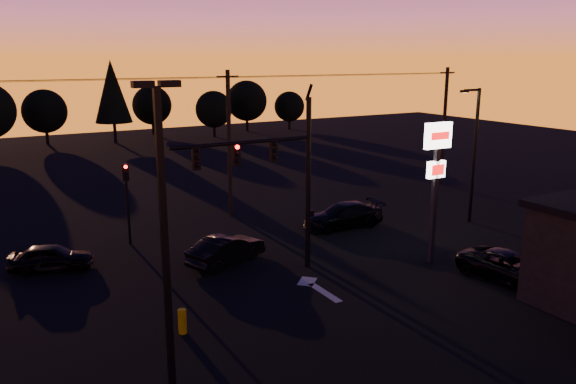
{
  "coord_description": "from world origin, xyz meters",
  "views": [
    {
      "loc": [
        -11.85,
        -17.43,
        9.72
      ],
      "look_at": [
        1.0,
        5.0,
        3.5
      ],
      "focal_mm": 35.0,
      "sensor_mm": 36.0,
      "label": 1
    }
  ],
  "objects_px": {
    "traffic_signal_mast": "(278,168)",
    "parking_lot_light": "(164,225)",
    "streetlight": "(474,150)",
    "bollard": "(182,321)",
    "pylon_sign": "(436,163)",
    "car_left": "(52,258)",
    "car_right": "(343,215)",
    "suv_parked": "(510,267)",
    "car_mid": "(227,249)",
    "secondary_signal": "(127,192)"
  },
  "relations": [
    {
      "from": "car_left",
      "to": "streetlight",
      "type": "bearing_deg",
      "value": -80.24
    },
    {
      "from": "car_left",
      "to": "car_right",
      "type": "bearing_deg",
      "value": -74.34
    },
    {
      "from": "pylon_sign",
      "to": "car_left",
      "type": "relative_size",
      "value": 1.82
    },
    {
      "from": "traffic_signal_mast",
      "to": "car_right",
      "type": "xyz_separation_m",
      "value": [
        6.79,
        4.4,
        -4.23
      ]
    },
    {
      "from": "parking_lot_light",
      "to": "pylon_sign",
      "type": "bearing_deg",
      "value": 17.23
    },
    {
      "from": "car_left",
      "to": "suv_parked",
      "type": "xyz_separation_m",
      "value": [
        17.53,
        -11.44,
        0.01
      ]
    },
    {
      "from": "secondary_signal",
      "to": "parking_lot_light",
      "type": "xyz_separation_m",
      "value": [
        -2.5,
        -14.49,
        2.41
      ]
    },
    {
      "from": "streetlight",
      "to": "car_mid",
      "type": "xyz_separation_m",
      "value": [
        -15.57,
        0.83,
        -3.74
      ]
    },
    {
      "from": "traffic_signal_mast",
      "to": "pylon_sign",
      "type": "xyz_separation_m",
      "value": [
        7.1,
        -2.49,
        -0.02
      ]
    },
    {
      "from": "bollard",
      "to": "car_mid",
      "type": "height_order",
      "value": "car_mid"
    },
    {
      "from": "parking_lot_light",
      "to": "car_mid",
      "type": "xyz_separation_m",
      "value": [
        5.84,
        9.33,
        -4.58
      ]
    },
    {
      "from": "car_mid",
      "to": "car_left",
      "type": "bearing_deg",
      "value": 45.57
    },
    {
      "from": "suv_parked",
      "to": "bollard",
      "type": "bearing_deg",
      "value": 162.11
    },
    {
      "from": "suv_parked",
      "to": "car_left",
      "type": "bearing_deg",
      "value": 139.04
    },
    {
      "from": "secondary_signal",
      "to": "car_left",
      "type": "xyz_separation_m",
      "value": [
        -4.15,
        -2.02,
        -2.23
      ]
    },
    {
      "from": "car_right",
      "to": "suv_parked",
      "type": "xyz_separation_m",
      "value": [
        1.69,
        -10.37,
        -0.06
      ]
    },
    {
      "from": "secondary_signal",
      "to": "bollard",
      "type": "relative_size",
      "value": 4.75
    },
    {
      "from": "bollard",
      "to": "car_mid",
      "type": "xyz_separation_m",
      "value": [
        4.28,
        5.77,
        0.23
      ]
    },
    {
      "from": "car_right",
      "to": "suv_parked",
      "type": "relative_size",
      "value": 1.05
    },
    {
      "from": "suv_parked",
      "to": "traffic_signal_mast",
      "type": "bearing_deg",
      "value": 137.02
    },
    {
      "from": "secondary_signal",
      "to": "car_left",
      "type": "relative_size",
      "value": 1.17
    },
    {
      "from": "car_mid",
      "to": "bollard",
      "type": "bearing_deg",
      "value": 121.69
    },
    {
      "from": "streetlight",
      "to": "bollard",
      "type": "distance_m",
      "value": 20.83
    },
    {
      "from": "parking_lot_light",
      "to": "bollard",
      "type": "height_order",
      "value": "parking_lot_light"
    },
    {
      "from": "car_right",
      "to": "suv_parked",
      "type": "height_order",
      "value": "car_right"
    },
    {
      "from": "parking_lot_light",
      "to": "bollard",
      "type": "xyz_separation_m",
      "value": [
        1.56,
        3.56,
        -4.81
      ]
    },
    {
      "from": "secondary_signal",
      "to": "car_right",
      "type": "height_order",
      "value": "secondary_signal"
    },
    {
      "from": "car_left",
      "to": "car_right",
      "type": "xyz_separation_m",
      "value": [
        15.84,
        -1.06,
        0.07
      ]
    },
    {
      "from": "pylon_sign",
      "to": "traffic_signal_mast",
      "type": "bearing_deg",
      "value": 160.64
    },
    {
      "from": "bollard",
      "to": "suv_parked",
      "type": "distance_m",
      "value": 14.54
    },
    {
      "from": "bollard",
      "to": "suv_parked",
      "type": "xyz_separation_m",
      "value": [
        14.32,
        -2.54,
        0.18
      ]
    },
    {
      "from": "streetlight",
      "to": "suv_parked",
      "type": "relative_size",
      "value": 1.73
    },
    {
      "from": "parking_lot_light",
      "to": "car_right",
      "type": "distance_m",
      "value": 18.77
    },
    {
      "from": "secondary_signal",
      "to": "parking_lot_light",
      "type": "height_order",
      "value": "parking_lot_light"
    },
    {
      "from": "secondary_signal",
      "to": "streetlight",
      "type": "distance_m",
      "value": 19.89
    },
    {
      "from": "parking_lot_light",
      "to": "car_left",
      "type": "bearing_deg",
      "value": 97.55
    },
    {
      "from": "streetlight",
      "to": "secondary_signal",
      "type": "bearing_deg",
      "value": 162.44
    },
    {
      "from": "car_left",
      "to": "car_right",
      "type": "relative_size",
      "value": 0.77
    },
    {
      "from": "traffic_signal_mast",
      "to": "suv_parked",
      "type": "height_order",
      "value": "traffic_signal_mast"
    },
    {
      "from": "car_mid",
      "to": "car_right",
      "type": "relative_size",
      "value": 0.86
    },
    {
      "from": "traffic_signal_mast",
      "to": "secondary_signal",
      "type": "bearing_deg",
      "value": 123.19
    },
    {
      "from": "parking_lot_light",
      "to": "pylon_sign",
      "type": "distance_m",
      "value": 15.19
    },
    {
      "from": "bollard",
      "to": "car_left",
      "type": "xyz_separation_m",
      "value": [
        -3.21,
        8.9,
        0.18
      ]
    },
    {
      "from": "suv_parked",
      "to": "parking_lot_light",
      "type": "bearing_deg",
      "value": 175.85
    },
    {
      "from": "traffic_signal_mast",
      "to": "parking_lot_light",
      "type": "height_order",
      "value": "parking_lot_light"
    },
    {
      "from": "streetlight",
      "to": "traffic_signal_mast",
      "type": "bearing_deg",
      "value": -173.86
    },
    {
      "from": "streetlight",
      "to": "car_mid",
      "type": "relative_size",
      "value": 1.92
    },
    {
      "from": "car_mid",
      "to": "suv_parked",
      "type": "distance_m",
      "value": 13.03
    },
    {
      "from": "parking_lot_light",
      "to": "car_mid",
      "type": "bearing_deg",
      "value": 57.96
    },
    {
      "from": "streetlight",
      "to": "suv_parked",
      "type": "height_order",
      "value": "streetlight"
    }
  ]
}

